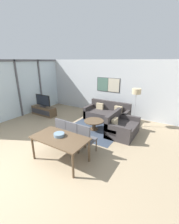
# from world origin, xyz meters

# --- Properties ---
(ground_plane) EXTENTS (24.00, 24.00, 0.00)m
(ground_plane) POSITION_xyz_m (0.00, 0.00, 0.00)
(ground_plane) COLOR #9E896B
(wall_back) EXTENTS (8.09, 0.09, 2.80)m
(wall_back) POSITION_xyz_m (0.00, 5.52, 1.40)
(wall_back) COLOR silver
(wall_back) RESTS_ON ground_plane
(window_wall_left) EXTENTS (0.07, 5.52, 2.80)m
(window_wall_left) POSITION_xyz_m (-3.54, 2.76, 1.53)
(window_wall_left) COLOR silver
(window_wall_left) RESTS_ON ground_plane
(area_rug) EXTENTS (2.21, 2.03, 0.01)m
(area_rug) POSITION_xyz_m (0.52, 3.29, 0.00)
(area_rug) COLOR #333D4C
(area_rug) RESTS_ON ground_plane
(tv_console) EXTENTS (1.40, 0.47, 0.46)m
(tv_console) POSITION_xyz_m (-2.63, 3.44, 0.23)
(tv_console) COLOR brown
(tv_console) RESTS_ON ground_plane
(television) EXTENTS (0.96, 0.20, 0.63)m
(television) POSITION_xyz_m (-2.63, 3.45, 0.77)
(television) COLOR #2D2D33
(television) RESTS_ON tv_console
(sofa_main) EXTENTS (2.07, 0.98, 0.86)m
(sofa_main) POSITION_xyz_m (0.52, 4.60, 0.28)
(sofa_main) COLOR #383333
(sofa_main) RESTS_ON ground_plane
(sofa_side) EXTENTS (0.98, 1.37, 0.86)m
(sofa_side) POSITION_xyz_m (1.61, 3.49, 0.28)
(sofa_side) COLOR #383333
(sofa_side) RESTS_ON ground_plane
(coffee_table) EXTENTS (0.81, 0.81, 0.40)m
(coffee_table) POSITION_xyz_m (0.52, 3.29, 0.30)
(coffee_table) COLOR brown
(coffee_table) RESTS_ON ground_plane
(dining_table) EXTENTS (1.57, 0.86, 0.74)m
(dining_table) POSITION_xyz_m (0.73, 1.02, 0.66)
(dining_table) COLOR brown
(dining_table) RESTS_ON ground_plane
(dining_chair_left) EXTENTS (0.46, 0.46, 1.00)m
(dining_chair_left) POSITION_xyz_m (0.29, 1.68, 0.55)
(dining_chair_left) COLOR #4C4C51
(dining_chair_left) RESTS_ON ground_plane
(dining_chair_centre) EXTENTS (0.46, 0.46, 1.00)m
(dining_chair_centre) POSITION_xyz_m (0.73, 1.67, 0.55)
(dining_chair_centre) COLOR #4C4C51
(dining_chair_centre) RESTS_ON ground_plane
(dining_chair_right) EXTENTS (0.46, 0.46, 1.00)m
(dining_chair_right) POSITION_xyz_m (1.18, 1.66, 0.55)
(dining_chair_right) COLOR #4C4C51
(dining_chair_right) RESTS_ON ground_plane
(fruit_bowl) EXTENTS (0.30, 0.30, 0.09)m
(fruit_bowl) POSITION_xyz_m (0.66, 1.07, 0.79)
(fruit_bowl) COLOR slate
(fruit_bowl) RESTS_ON dining_table
(floor_lamp) EXTENTS (0.36, 0.36, 1.66)m
(floor_lamp) POSITION_xyz_m (1.82, 4.51, 1.43)
(floor_lamp) COLOR #2D2D33
(floor_lamp) RESTS_ON ground_plane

